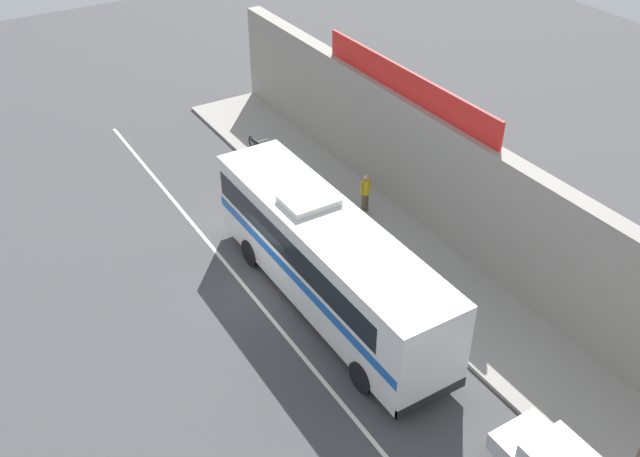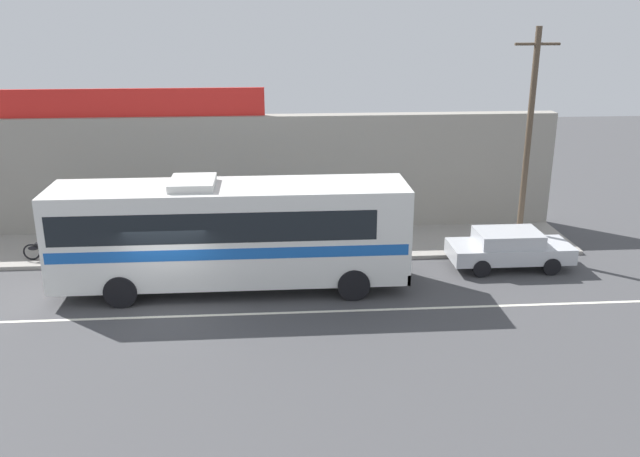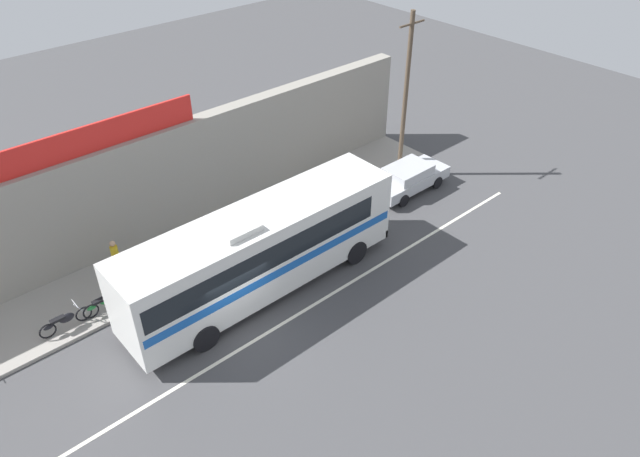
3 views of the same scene
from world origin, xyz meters
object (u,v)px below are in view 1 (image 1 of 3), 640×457
object	(u,v)px
motorcycle_green	(299,182)
motorcycle_red	(316,199)
motorcycle_black	(258,145)
pedestrian_far_right	(366,190)
intercity_bus	(326,255)

from	to	relation	value
motorcycle_green	motorcycle_red	world-z (taller)	same
motorcycle_green	motorcycle_red	bearing A→B (deg)	-1.98
motorcycle_black	pedestrian_far_right	bearing A→B (deg)	12.44
intercity_bus	motorcycle_green	bearing A→B (deg)	157.14
intercity_bus	motorcycle_green	distance (m)	7.44
intercity_bus	motorcycle_black	world-z (taller)	intercity_bus
motorcycle_red	pedestrian_far_right	world-z (taller)	pedestrian_far_right
motorcycle_green	motorcycle_black	world-z (taller)	same
motorcycle_red	pedestrian_far_right	distance (m)	2.11
intercity_bus	pedestrian_far_right	bearing A→B (deg)	131.90
intercity_bus	motorcycle_red	distance (m)	6.08
intercity_bus	motorcycle_red	size ratio (longest dim) A/B	6.28
intercity_bus	pedestrian_far_right	distance (m)	5.91
intercity_bus	motorcycle_black	bearing A→B (deg)	164.78
motorcycle_black	motorcycle_red	bearing A→B (deg)	-1.03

